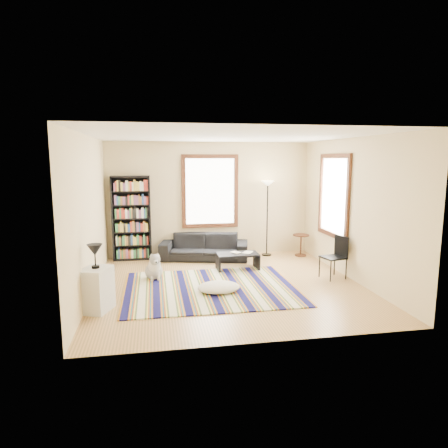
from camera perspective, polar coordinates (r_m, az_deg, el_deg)
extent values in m
cube|color=tan|center=(7.78, 0.65, -8.98)|extent=(5.00, 5.00, 0.10)
cube|color=white|center=(7.40, 0.69, 12.86)|extent=(5.00, 5.00, 0.10)
cube|color=beige|center=(9.95, -2.06, 3.58)|extent=(5.00, 0.10, 2.80)
cube|color=beige|center=(5.00, 6.11, -2.14)|extent=(5.00, 0.10, 2.80)
cube|color=beige|center=(7.42, -19.07, 1.12)|extent=(0.10, 5.00, 2.80)
cube|color=beige|center=(8.31, 18.23, 1.99)|extent=(0.10, 5.00, 2.80)
cube|color=white|center=(9.86, -2.01, 4.69)|extent=(1.20, 0.06, 1.60)
cube|color=white|center=(8.96, 15.43, 3.90)|extent=(0.06, 1.20, 1.60)
cube|color=#0E0D42|center=(7.52, -1.97, -9.15)|extent=(3.16, 2.53, 0.02)
imported|color=black|center=(9.61, -2.84, -3.26)|extent=(2.21, 1.27, 0.61)
cube|color=black|center=(9.69, -13.07, 0.81)|extent=(0.90, 0.30, 2.00)
cube|color=black|center=(8.74, 1.94, -5.36)|extent=(1.00, 0.73, 0.36)
imported|color=beige|center=(8.67, 1.30, -4.17)|extent=(0.26, 0.24, 0.02)
imported|color=beige|center=(8.77, 2.84, -4.03)|extent=(0.29, 0.30, 0.02)
ellipsoid|color=silver|center=(7.30, -0.75, -9.02)|extent=(0.91, 0.79, 0.19)
cylinder|color=#462711|center=(10.11, 10.92, -2.99)|extent=(0.44, 0.44, 0.54)
cube|color=black|center=(8.34, 15.32, -4.63)|extent=(0.50, 0.49, 0.86)
cube|color=silver|center=(6.69, -17.71, -8.91)|extent=(0.54, 0.60, 0.70)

